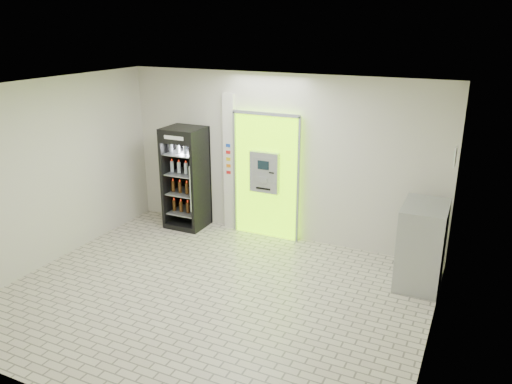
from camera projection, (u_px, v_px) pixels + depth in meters
The scene contains 7 objects.
ground at pixel (212, 296), 7.31m from camera, with size 6.00×6.00×0.00m, color beige.
room_shell at pixel (208, 176), 6.71m from camera, with size 6.00×6.00×6.00m.
atm_assembly at pixel (267, 175), 9.08m from camera, with size 1.30×0.24×2.33m.
pillar at pixel (230, 163), 9.38m from camera, with size 0.22×0.11×2.60m.
beverage_cooler at pixel (186, 180), 9.58m from camera, with size 0.74×0.70×1.96m.
steel_cabinet at pixel (422, 245), 7.49m from camera, with size 0.65×0.96×1.28m.
exit_sign at pixel (455, 156), 6.62m from camera, with size 0.02×0.22×0.26m.
Camera 1 is at (3.33, -5.53, 3.81)m, focal length 35.00 mm.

